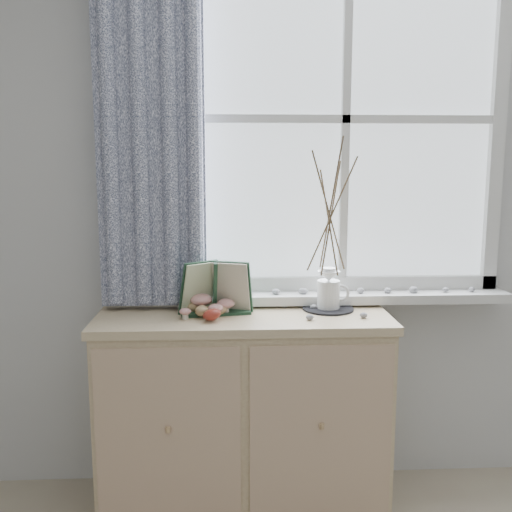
% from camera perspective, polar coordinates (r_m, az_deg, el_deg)
% --- Properties ---
extents(sideboard, '(1.20, 0.45, 0.85)m').
position_cam_1_polar(sideboard, '(2.49, -1.25, -15.37)').
color(sideboard, beige).
rests_on(sideboard, ground).
extents(botanical_book, '(0.34, 0.18, 0.23)m').
position_cam_1_polar(botanical_book, '(2.31, -4.12, -3.23)').
color(botanical_book, '#1C3B26').
rests_on(botanical_book, sideboard).
extents(toadstool_cluster, '(0.22, 0.15, 0.08)m').
position_cam_1_polar(toadstool_cluster, '(2.33, -4.77, -4.79)').
color(toadstool_cluster, beige).
rests_on(toadstool_cluster, sideboard).
extents(wooden_eggs, '(0.17, 0.18, 0.07)m').
position_cam_1_polar(wooden_eggs, '(2.31, -4.96, -5.42)').
color(wooden_eggs, tan).
rests_on(wooden_eggs, sideboard).
extents(songbird_figurine, '(0.14, 0.10, 0.07)m').
position_cam_1_polar(songbird_figurine, '(2.43, -1.74, -4.55)').
color(songbird_figurine, silver).
rests_on(songbird_figurine, sideboard).
extents(crocheted_doily, '(0.22, 0.22, 0.01)m').
position_cam_1_polar(crocheted_doily, '(2.44, 7.22, -5.25)').
color(crocheted_doily, black).
rests_on(crocheted_doily, sideboard).
extents(twig_pitcher, '(0.34, 0.34, 0.73)m').
position_cam_1_polar(twig_pitcher, '(2.37, 7.42, 4.46)').
color(twig_pitcher, white).
rests_on(twig_pitcher, crocheted_doily).
extents(sideboard_pebbles, '(0.33, 0.23, 0.02)m').
position_cam_1_polar(sideboard_pebbles, '(2.37, 6.15, -5.50)').
color(sideboard_pebbles, gray).
rests_on(sideboard_pebbles, sideboard).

